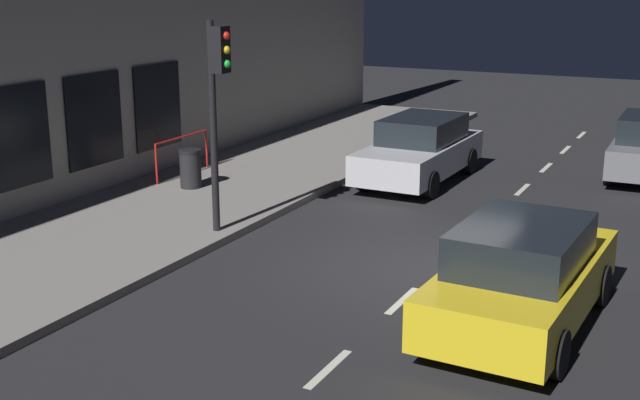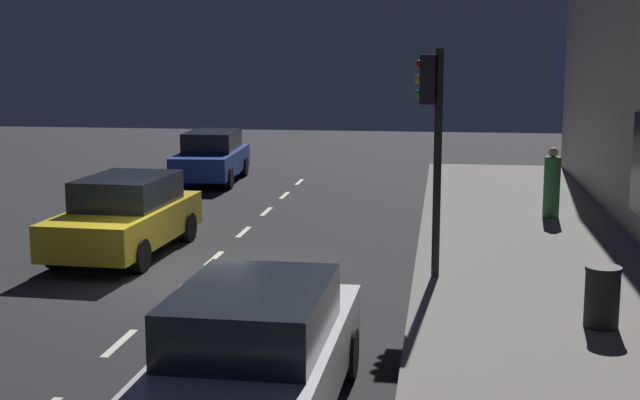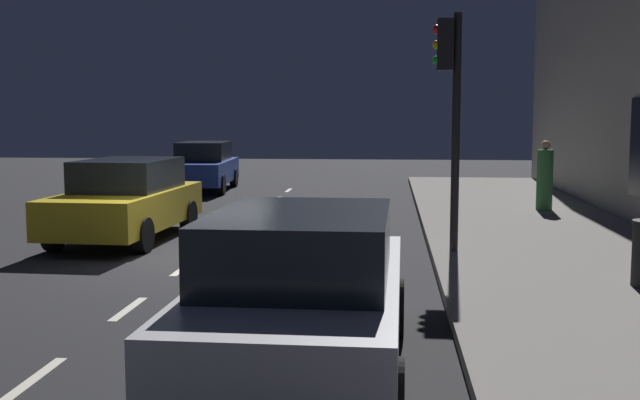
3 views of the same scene
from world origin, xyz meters
The scene contains 9 objects.
ground_plane centered at (0.00, 0.00, 0.00)m, with size 60.00×60.00×0.00m, color #232326.
sidewalk centered at (6.25, 0.00, 0.07)m, with size 4.50×32.00×0.15m.
building_facade centered at (8.80, 0.00, 4.39)m, with size 0.65×32.00×8.80m.
lane_centre_line centered at (0.00, -1.00, 0.00)m, with size 0.12×27.20×0.01m.
traffic_light centered at (4.27, 0.20, 2.89)m, with size 0.48×0.32×3.97m.
parked_car_0 centered at (-1.86, 1.76, 0.79)m, with size 2.03×4.47×1.58m.
parked_car_1 centered at (2.49, -5.90, 0.79)m, with size 1.94×4.57×1.58m.
trash_bin centered at (6.79, -2.35, 0.60)m, with size 0.52×0.52×0.89m.
red_railing centered at (7.68, -3.27, 0.87)m, with size 0.05×2.12×0.97m.
Camera 1 is at (-4.30, 12.95, 4.90)m, focal length 46.59 mm.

